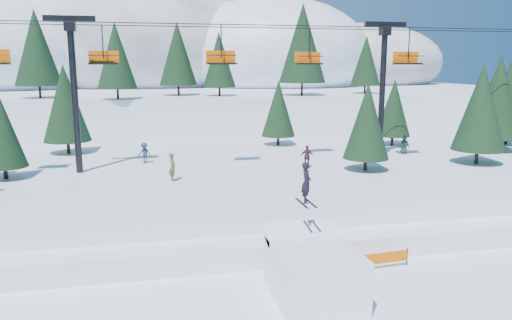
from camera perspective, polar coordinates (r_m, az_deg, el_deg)
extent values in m
cube|color=white|center=(36.15, -5.05, -2.69)|extent=(70.00, 22.00, 2.50)
cube|color=white|center=(26.87, -2.17, -9.04)|extent=(70.00, 6.00, 1.10)
cube|color=white|center=(85.24, -9.54, 6.21)|extent=(110.00, 60.00, 6.00)
ellipsoid|color=#605B59|center=(94.94, -13.79, 12.71)|extent=(44.00, 39.60, 26.40)
ellipsoid|color=white|center=(89.75, 2.02, 11.96)|extent=(34.00, 30.60, 19.72)
ellipsoid|color=#605B59|center=(102.13, 12.27, 10.86)|extent=(30.00, 27.00, 15.00)
cylinder|color=black|center=(56.21, -15.51, 7.28)|extent=(0.26, 0.26, 1.14)
cone|color=#16311B|center=(56.13, -15.72, 11.43)|extent=(4.23, 4.23, 7.00)
cylinder|color=black|center=(60.57, -4.19, 7.83)|extent=(0.26, 0.26, 1.05)
cone|color=#16311B|center=(60.49, -4.24, 11.38)|extent=(3.90, 3.90, 6.45)
cylinder|color=black|center=(61.81, 5.27, 8.10)|extent=(0.26, 0.26, 1.53)
cone|color=#16311B|center=(61.79, 5.36, 13.15)|extent=(5.67, 5.67, 9.38)
cylinder|color=black|center=(61.60, -23.46, 7.17)|extent=(0.26, 0.26, 1.36)
cone|color=#16311B|center=(61.55, -23.81, 11.69)|extent=(5.07, 5.07, 8.38)
cylinder|color=black|center=(66.79, 12.32, 7.88)|extent=(0.26, 0.26, 1.03)
cone|color=#16311B|center=(66.72, 12.45, 11.04)|extent=(3.82, 3.82, 6.32)
cylinder|color=black|center=(62.18, -8.83, 7.89)|extent=(0.26, 0.26, 1.23)
cone|color=#16311B|center=(62.12, -8.95, 11.93)|extent=(4.55, 4.55, 7.53)
cube|color=white|center=(21.40, 6.70, -12.83)|extent=(3.32, 4.10, 2.24)
cube|color=white|center=(22.52, 5.29, -8.37)|extent=(3.32, 1.43, 0.80)
imported|color=black|center=(21.75, 5.78, -2.57)|extent=(0.62, 0.76, 1.80)
cube|color=black|center=(21.92, 5.23, -4.93)|extent=(0.11, 1.65, 0.03)
cube|color=black|center=(22.04, 6.23, -4.86)|extent=(0.11, 1.65, 0.03)
cylinder|color=black|center=(35.22, -20.00, 6.64)|extent=(0.44, 0.44, 10.00)
cube|color=black|center=(35.27, -20.55, 14.92)|extent=(3.20, 0.35, 0.35)
cube|color=black|center=(35.24, -20.50, 14.19)|extent=(0.70, 0.70, 0.70)
cylinder|color=black|center=(39.07, 14.21, 7.31)|extent=(0.44, 0.44, 10.00)
cube|color=black|center=(39.12, 14.56, 14.78)|extent=(3.20, 0.35, 0.35)
cube|color=black|center=(39.09, 14.53, 14.13)|extent=(0.70, 0.70, 0.70)
cylinder|color=black|center=(34.38, -1.67, 15.20)|extent=(46.00, 0.06, 0.06)
cylinder|color=black|center=(36.74, -2.40, 14.92)|extent=(46.00, 0.06, 0.06)
cylinder|color=black|center=(36.19, -17.13, 12.78)|extent=(0.08, 0.08, 2.20)
cube|color=black|center=(36.16, -17.00, 10.48)|extent=(2.00, 0.75, 0.12)
cube|color=#E05503|center=(36.54, -17.00, 11.19)|extent=(2.00, 0.10, 0.85)
cylinder|color=black|center=(35.81, -17.09, 11.36)|extent=(2.00, 0.06, 0.06)
cylinder|color=black|center=(34.08, -3.99, 13.37)|extent=(0.08, 0.08, 2.20)
cube|color=black|center=(34.05, -3.96, 10.93)|extent=(2.00, 0.75, 0.12)
cube|color=#E05503|center=(34.43, -4.07, 11.68)|extent=(2.00, 0.10, 0.85)
cylinder|color=black|center=(33.71, -3.88, 11.87)|extent=(2.00, 0.06, 0.06)
cylinder|color=black|center=(38.06, 6.13, 13.07)|extent=(0.08, 0.08, 2.20)
cube|color=black|center=(38.03, 6.09, 10.88)|extent=(2.00, 0.75, 0.12)
cube|color=#E05503|center=(38.40, 5.92, 11.56)|extent=(2.00, 0.10, 0.85)
cylinder|color=black|center=(37.71, 6.28, 11.72)|extent=(2.00, 0.06, 0.06)
cylinder|color=black|center=(38.60, 17.08, 12.63)|extent=(0.08, 0.08, 2.20)
cube|color=black|center=(38.57, 16.96, 10.48)|extent=(2.00, 0.75, 0.12)
cube|color=#E05503|center=(38.90, 16.72, 11.16)|extent=(2.00, 0.10, 0.85)
cylinder|color=black|center=(38.27, 17.27, 11.29)|extent=(2.00, 0.06, 0.06)
cylinder|color=black|center=(40.23, 23.90, 0.35)|extent=(0.26, 0.26, 1.01)
cone|color=#16311B|center=(39.78, 24.30, 5.49)|extent=(3.77, 3.77, 6.23)
cylinder|color=black|center=(46.88, 25.55, 1.66)|extent=(0.26, 0.26, 1.12)
cone|color=#16311B|center=(46.48, 25.95, 6.53)|extent=(4.16, 4.16, 6.88)
cylinder|color=black|center=(51.22, 26.68, 2.25)|extent=(0.26, 0.26, 1.11)
cone|color=#16311B|center=(50.86, 27.06, 6.68)|extent=(4.13, 4.13, 6.84)
cylinder|color=black|center=(47.00, 15.29, 2.18)|extent=(0.26, 0.26, 0.83)
cone|color=#16311B|center=(46.66, 15.47, 5.80)|extent=(3.10, 3.10, 5.12)
cylinder|color=black|center=(43.86, -20.65, 1.39)|extent=(0.26, 0.26, 1.02)
cone|color=#16311B|center=(43.45, -20.96, 6.11)|extent=(3.77, 3.77, 6.24)
cylinder|color=black|center=(45.41, 2.54, 2.25)|extent=(0.26, 0.26, 0.82)
cone|color=#16311B|center=(45.06, 2.57, 5.93)|extent=(3.04, 3.04, 5.02)
cylinder|color=black|center=(35.68, -26.70, -1.32)|extent=(0.26, 0.26, 0.76)
cone|color=#16311B|center=(35.26, -27.07, 3.02)|extent=(2.84, 2.84, 4.69)
cylinder|color=black|center=(35.25, 12.38, -0.47)|extent=(0.26, 0.26, 0.84)
cone|color=#16311B|center=(34.80, 12.58, 4.38)|extent=(3.12, 3.12, 5.16)
imported|color=#232C46|center=(37.67, -12.62, 0.79)|extent=(1.16, 1.01, 1.56)
imported|color=#41222E|center=(35.36, 5.88, 0.39)|extent=(1.02, 0.69, 1.61)
imported|color=#4C4E21|center=(31.63, -9.53, -0.79)|extent=(0.53, 0.71, 1.78)
imported|color=#1B3022|center=(42.43, 16.57, 1.69)|extent=(0.87, 0.72, 1.53)
cylinder|color=black|center=(24.50, 11.34, -11.53)|extent=(0.06, 0.06, 0.90)
cylinder|color=black|center=(25.89, 16.88, -10.55)|extent=(0.06, 0.06, 0.90)
cube|color=#E05503|center=(25.13, 14.20, -10.82)|extent=(2.79, 0.27, 0.55)
cylinder|color=black|center=(28.07, 18.19, -8.93)|extent=(0.06, 0.06, 0.90)
cylinder|color=black|center=(30.01, 22.08, -7.90)|extent=(0.06, 0.06, 0.90)
cube|color=#E05503|center=(28.99, 20.21, -8.22)|extent=(2.73, 0.69, 0.55)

